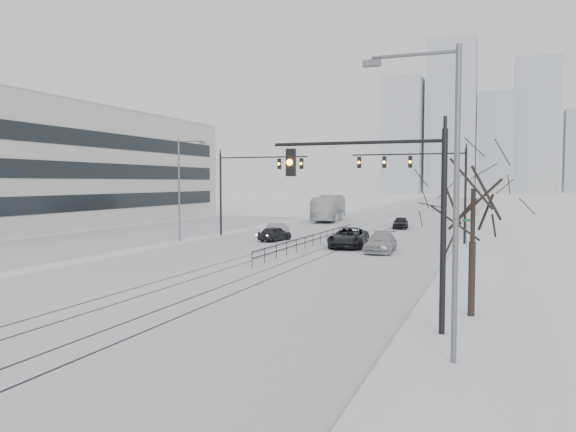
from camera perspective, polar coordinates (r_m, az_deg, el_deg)
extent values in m
plane|color=white|center=(19.99, -25.99, -12.08)|extent=(500.00, 500.00, 0.00)
cube|color=silver|center=(74.68, 9.73, -0.60)|extent=(22.00, 260.00, 0.02)
cube|color=silver|center=(73.33, 20.15, -0.78)|extent=(5.00, 260.00, 0.16)
cube|color=gray|center=(73.39, 18.23, -0.76)|extent=(0.10, 260.00, 0.12)
cube|color=silver|center=(59.24, -14.59, -1.71)|extent=(14.00, 60.00, 0.03)
cube|color=black|center=(55.96, 3.21, -1.89)|extent=(0.10, 180.00, 0.01)
cube|color=black|center=(55.56, 4.58, -1.94)|extent=(0.10, 180.00, 0.01)
cube|color=black|center=(54.94, 6.99, -2.01)|extent=(0.10, 180.00, 0.01)
cube|color=black|center=(54.63, 8.42, -2.05)|extent=(0.10, 180.00, 0.01)
cube|color=beige|center=(70.97, -26.67, 4.52)|extent=(20.00, 62.00, 14.00)
cube|color=black|center=(63.98, -20.55, 4.82)|extent=(0.08, 58.00, 12.00)
cube|color=white|center=(71.50, -26.82, 10.17)|extent=(20.20, 62.20, 0.12)
cube|color=#9BA1AA|center=(277.58, 11.58, 7.99)|extent=(18.00, 18.00, 55.00)
cube|color=#9BA1AA|center=(283.69, 16.31, 9.55)|extent=(22.00, 22.00, 72.00)
cube|color=#9BA1AA|center=(289.76, 20.37, 6.96)|extent=(16.00, 16.00, 48.00)
cube|color=#9BA1AA|center=(298.77, 23.90, 8.31)|extent=(20.00, 20.00, 64.00)
cylinder|color=black|center=(19.30, 15.50, -1.83)|extent=(0.20, 0.20, 7.00)
cylinder|color=black|center=(19.77, 6.88, 7.39)|extent=(6.00, 0.12, 0.12)
cube|color=black|center=(20.44, 0.29, 5.46)|extent=(0.32, 0.24, 1.00)
sphere|color=orange|center=(20.31, 0.15, 5.47)|extent=(0.22, 0.22, 0.22)
cylinder|color=black|center=(48.23, 17.57, 1.83)|extent=(0.20, 0.20, 8.00)
cylinder|color=black|center=(48.77, 12.04, 6.16)|extent=(9.50, 0.12, 0.12)
cube|color=black|center=(49.54, 7.25, 5.42)|extent=(0.32, 0.24, 1.00)
sphere|color=orange|center=(49.40, 7.22, 5.42)|extent=(0.22, 0.22, 0.22)
cube|color=black|center=(49.07, 9.77, 5.41)|extent=(0.32, 0.24, 1.00)
sphere|color=orange|center=(48.93, 9.73, 5.42)|extent=(0.22, 0.22, 0.22)
cube|color=black|center=(48.70, 12.32, 5.40)|extent=(0.32, 0.24, 1.00)
sphere|color=orange|center=(48.56, 12.29, 5.40)|extent=(0.22, 0.22, 0.22)
cylinder|color=black|center=(55.44, -6.85, 2.16)|extent=(0.20, 0.20, 8.00)
cylinder|color=black|center=(53.54, -2.58, 5.99)|extent=(9.00, 0.12, 0.12)
cube|color=black|center=(52.10, 1.38, 5.35)|extent=(0.32, 0.24, 1.00)
sphere|color=orange|center=(51.97, 1.33, 5.35)|extent=(0.22, 0.22, 0.22)
cube|color=black|center=(52.87, -0.88, 5.32)|extent=(0.32, 0.24, 1.00)
sphere|color=orange|center=(52.74, -0.94, 5.32)|extent=(0.22, 0.22, 0.22)
cylinder|color=#595B60|center=(16.20, 16.71, 0.71)|extent=(0.16, 0.16, 9.00)
cylinder|color=#595B60|center=(16.70, 12.70, 15.70)|extent=(2.40, 0.10, 0.10)
cube|color=#595B60|center=(16.87, 8.52, 15.09)|extent=(0.50, 0.25, 0.18)
cylinder|color=#595B60|center=(50.70, -11.00, 2.57)|extent=(0.16, 0.16, 9.00)
cylinder|color=#595B60|center=(50.20, -9.88, 7.48)|extent=(2.40, 0.10, 0.10)
cube|color=#595B60|center=(49.60, -8.68, 7.37)|extent=(0.50, 0.25, 0.18)
cylinder|color=black|center=(22.48, 18.16, -6.28)|extent=(0.26, 0.26, 3.00)
cylinder|color=black|center=(22.22, 18.27, -0.55)|extent=(0.18, 0.18, 2.50)
cube|color=black|center=(45.60, 2.55, -1.94)|extent=(0.06, 24.00, 0.06)
cube|color=black|center=(45.64, 2.55, -2.44)|extent=(0.06, 24.00, 0.06)
cylinder|color=#595B60|center=(45.39, 17.68, -1.80)|extent=(0.06, 0.06, 2.40)
cube|color=#0C4C19|center=(45.30, 17.70, -0.42)|extent=(0.70, 0.04, 0.18)
imported|color=black|center=(49.80, -1.35, -1.82)|extent=(2.20, 4.06, 1.31)
imported|color=gray|center=(54.47, -1.06, -1.37)|extent=(1.77, 4.07, 1.30)
imported|color=black|center=(45.16, 6.19, -2.21)|extent=(3.06, 5.88, 1.58)
imported|color=#9D9FA4|center=(42.48, 9.42, -2.68)|extent=(2.36, 5.12, 1.45)
imported|color=black|center=(64.17, 11.36, -0.68)|extent=(1.96, 4.10, 1.35)
imported|color=silver|center=(75.56, 4.18, 0.78)|extent=(4.46, 12.58, 3.43)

